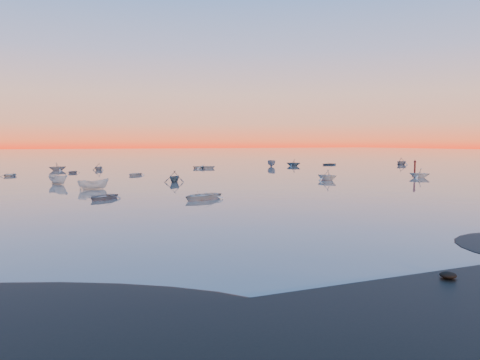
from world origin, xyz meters
TOP-DOWN VIEW (x-y plane):
  - ground at (0.00, 100.00)m, footprint 600.00×600.00m
  - moored_fleet at (0.00, 53.00)m, footprint 124.00×58.00m
  - boat_near_center at (-17.17, 39.92)m, footprint 1.73×3.71m
  - boat_near_right at (32.23, 38.80)m, footprint 3.43×3.14m
  - channel_marker at (33.88, 41.59)m, footprint 0.80×0.80m

SIDE VIEW (x-z plane):
  - ground at x=0.00m, z-range 0.00..0.00m
  - moored_fleet at x=0.00m, z-range -0.60..0.60m
  - boat_near_center at x=-17.17m, z-range -0.63..0.63m
  - boat_near_right at x=32.23m, z-range -0.56..0.56m
  - channel_marker at x=33.88m, z-range -0.30..2.53m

